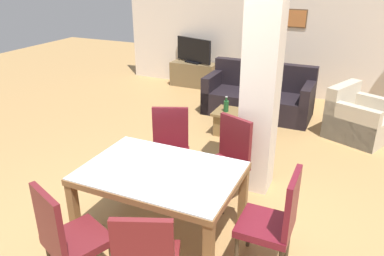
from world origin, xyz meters
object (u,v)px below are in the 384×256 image
(tv_stand, at_px, (194,74))
(tv_screen, at_px, (194,51))
(dining_chair_far_left, at_px, (170,146))
(dining_chair_head_right, at_px, (275,219))
(armchair, at_px, (357,120))
(bottle, at_px, (226,106))
(coffee_table, at_px, (238,123))
(dining_chair_far_right, at_px, (228,157))
(sofa, at_px, (259,98))
(dining_chair_near_left, at_px, (67,235))
(dining_table, at_px, (161,184))

(tv_stand, height_order, tv_screen, tv_screen)
(dining_chair_far_left, relative_size, dining_chair_head_right, 1.00)
(armchair, relative_size, bottle, 4.37)
(dining_chair_head_right, distance_m, bottle, 3.03)
(coffee_table, bearing_deg, armchair, 21.67)
(dining_chair_head_right, relative_size, dining_chair_far_right, 1.00)
(armchair, height_order, tv_stand, armchair)
(sofa, distance_m, armchair, 1.76)
(dining_chair_far_left, height_order, armchair, dining_chair_far_left)
(dining_chair_far_right, bearing_deg, coffee_table, -54.19)
(dining_chair_near_left, xyz_separation_m, armchair, (2.05, 4.32, -0.25))
(dining_chair_far_left, relative_size, tv_screen, 1.06)
(dining_chair_far_left, relative_size, sofa, 0.52)
(dining_chair_far_left, relative_size, bottle, 3.93)
(dining_chair_near_left, distance_m, armchair, 4.79)
(dining_table, height_order, bottle, dining_table)
(sofa, bearing_deg, dining_chair_far_left, 83.56)
(dining_chair_near_left, relative_size, dining_chair_head_right, 1.00)
(coffee_table, bearing_deg, dining_chair_far_right, -76.23)
(sofa, bearing_deg, tv_stand, -31.60)
(dining_chair_far_right, relative_size, sofa, 0.52)
(dining_chair_near_left, distance_m, dining_chair_far_left, 1.80)
(armchair, relative_size, coffee_table, 1.38)
(dining_table, relative_size, dining_chair_far_left, 1.50)
(sofa, bearing_deg, dining_chair_near_left, 86.02)
(tv_screen, bearing_deg, sofa, 167.27)
(coffee_table, xyz_separation_m, tv_stand, (-1.80, 2.21, 0.07))
(dining_table, distance_m, armchair, 3.82)
(dining_chair_far_left, distance_m, coffee_table, 1.88)
(armchair, xyz_separation_m, tv_stand, (-3.55, 1.52, -0.02))
(tv_stand, bearing_deg, dining_chair_far_left, -69.58)
(dining_chair_head_right, distance_m, tv_screen, 5.77)
(dining_chair_far_left, bearing_deg, armchair, -151.54)
(dining_chair_near_left, bearing_deg, dining_table, 90.00)
(dining_chair_head_right, bearing_deg, dining_table, 90.00)
(coffee_table, bearing_deg, tv_screen, 129.04)
(dining_chair_head_right, height_order, tv_screen, tv_screen)
(armchair, bearing_deg, dining_chair_head_right, 13.89)
(coffee_table, distance_m, bottle, 0.35)
(dining_chair_head_right, relative_size, tv_stand, 0.95)
(dining_chair_head_right, bearing_deg, tv_stand, 31.29)
(coffee_table, bearing_deg, sofa, 88.06)
(tv_screen, bearing_deg, dining_chair_far_left, 129.29)
(dining_chair_far_left, height_order, tv_screen, tv_screen)
(armchair, xyz_separation_m, tv_screen, (-3.55, 1.52, 0.52))
(dining_chair_head_right, distance_m, dining_chair_far_right, 1.18)
(coffee_table, bearing_deg, dining_chair_head_right, -66.15)
(coffee_table, distance_m, tv_screen, 2.92)
(tv_screen, bearing_deg, dining_chair_far_right, 137.97)
(dining_chair_near_left, relative_size, sofa, 0.52)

